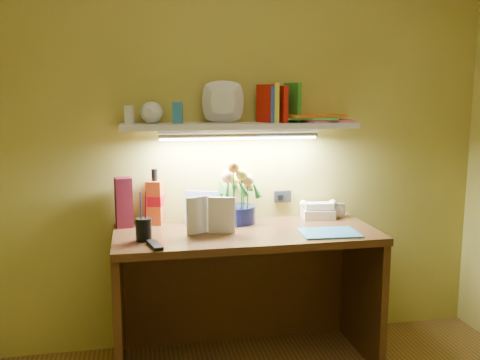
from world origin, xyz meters
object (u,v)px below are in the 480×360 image
object	(u,v)px
desk	(246,297)
telephone	(318,209)
whisky_bottle	(155,197)
flower_bouquet	(238,193)
desk_clock	(337,210)

from	to	relation	value
desk	telephone	size ratio (longest dim) A/B	7.67
desk	whisky_bottle	size ratio (longest dim) A/B	4.47
desk	flower_bouquet	size ratio (longest dim) A/B	4.12
telephone	desk_clock	size ratio (longest dim) A/B	2.20
flower_bouquet	desk_clock	bearing A→B (deg)	2.43
desk	desk_clock	distance (m)	0.76
desk	whisky_bottle	world-z (taller)	whisky_bottle
telephone	flower_bouquet	bearing A→B (deg)	-171.26
telephone	whisky_bottle	size ratio (longest dim) A/B	0.58
desk_clock	whisky_bottle	distance (m)	1.07
desk	flower_bouquet	world-z (taller)	flower_bouquet
flower_bouquet	whisky_bottle	bearing A→B (deg)	172.35
telephone	whisky_bottle	distance (m)	0.95
desk_clock	desk	bearing A→B (deg)	-151.99
telephone	desk_clock	world-z (taller)	telephone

